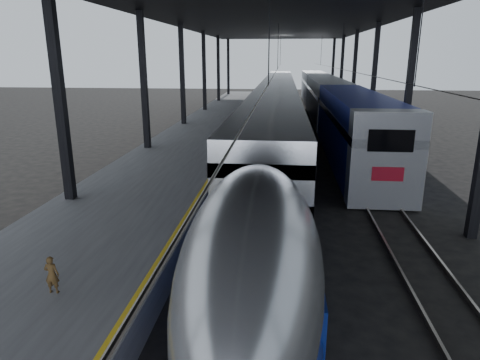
# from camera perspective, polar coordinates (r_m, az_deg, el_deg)

# --- Properties ---
(ground) EXTENTS (160.00, 160.00, 0.00)m
(ground) POSITION_cam_1_polar(r_m,az_deg,el_deg) (12.55, -7.06, -14.90)
(ground) COLOR black
(ground) RESTS_ON ground
(platform) EXTENTS (6.00, 80.00, 1.00)m
(platform) POSITION_cam_1_polar(r_m,az_deg,el_deg) (31.62, -5.41, 5.21)
(platform) COLOR #4C4C4F
(platform) RESTS_ON ground
(yellow_strip) EXTENTS (0.30, 80.00, 0.01)m
(yellow_strip) POSITION_cam_1_polar(r_m,az_deg,el_deg) (31.11, -0.34, 6.05)
(yellow_strip) COLOR gold
(yellow_strip) RESTS_ON platform
(rails) EXTENTS (6.52, 80.00, 0.16)m
(rails) POSITION_cam_1_polar(r_m,az_deg,el_deg) (31.18, 9.24, 4.13)
(rails) COLOR slate
(rails) RESTS_ON ground
(canopy) EXTENTS (18.00, 75.00, 9.47)m
(canopy) POSITION_cam_1_polar(r_m,az_deg,el_deg) (30.59, 4.84, 21.08)
(canopy) COLOR black
(canopy) RESTS_ON ground
(tgv_train) EXTENTS (3.01, 65.20, 4.31)m
(tgv_train) POSITION_cam_1_polar(r_m,az_deg,el_deg) (35.87, 4.89, 8.97)
(tgv_train) COLOR #A9ABB0
(tgv_train) RESTS_ON ground
(second_train) EXTENTS (3.11, 56.05, 4.29)m
(second_train) POSITION_cam_1_polar(r_m,az_deg,el_deg) (45.61, 11.52, 10.43)
(second_train) COLOR navy
(second_train) RESTS_ON ground
(child) EXTENTS (0.36, 0.25, 0.94)m
(child) POSITION_cam_1_polar(r_m,az_deg,el_deg) (11.29, -23.81, -11.47)
(child) COLOR #4A3418
(child) RESTS_ON platform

